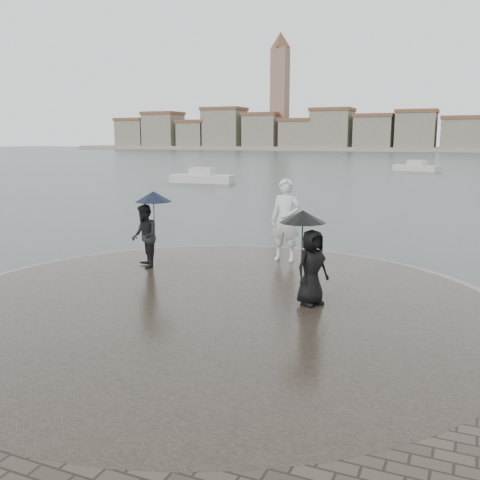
% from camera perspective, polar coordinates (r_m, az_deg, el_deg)
% --- Properties ---
extents(ground, '(400.00, 400.00, 0.00)m').
position_cam_1_polar(ground, '(8.79, -13.13, -14.81)').
color(ground, '#2B3835').
rests_on(ground, ground).
extents(kerb_ring, '(12.50, 12.50, 0.32)m').
position_cam_1_polar(kerb_ring, '(11.50, -2.63, -7.44)').
color(kerb_ring, gray).
rests_on(kerb_ring, ground).
extents(quay_tip, '(11.90, 11.90, 0.36)m').
position_cam_1_polar(quay_tip, '(11.49, -2.63, -7.34)').
color(quay_tip, '#2D261E').
rests_on(quay_tip, ground).
extents(statue, '(0.87, 0.60, 2.30)m').
position_cam_1_polar(statue, '(14.98, 4.88, 2.14)').
color(statue, silver).
rests_on(statue, quay_tip).
extents(visitor_left, '(1.26, 1.11, 2.04)m').
position_cam_1_polar(visitor_left, '(14.34, -9.93, 1.39)').
color(visitor_left, black).
rests_on(visitor_left, quay_tip).
extents(visitor_right, '(1.16, 1.05, 1.95)m').
position_cam_1_polar(visitor_right, '(11.06, 7.38, -1.33)').
color(visitor_right, black).
rests_on(visitor_right, quay_tip).
extents(far_skyline, '(260.00, 20.00, 37.00)m').
position_cam_1_polar(far_skyline, '(167.37, 20.26, 10.76)').
color(far_skyline, gray).
rests_on(far_skyline, ground).
extents(boats, '(45.51, 27.65, 1.50)m').
position_cam_1_polar(boats, '(51.24, 23.33, 6.13)').
color(boats, beige).
rests_on(boats, ground).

